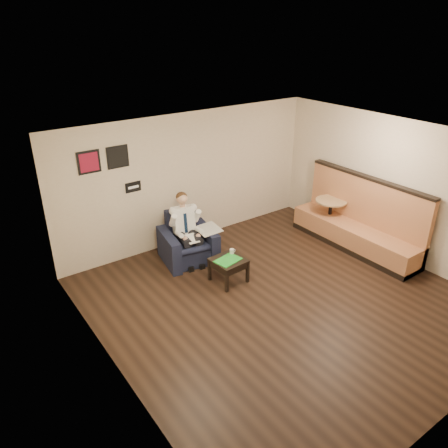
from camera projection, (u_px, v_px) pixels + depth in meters
ground at (282, 301)px, 7.65m from camera, size 6.00×6.00×0.00m
wall_back at (190, 179)px, 9.25m from camera, size 6.00×0.02×2.80m
wall_left at (112, 291)px, 5.47m from camera, size 0.02×6.00×2.80m
wall_right at (399, 190)px, 8.63m from camera, size 0.02×6.00×2.80m
ceiling at (293, 144)px, 6.45m from camera, size 6.00×6.00×0.02m
seating_sign at (133, 187)px, 8.51m from camera, size 0.32×0.02×0.20m
art_print_left at (89, 162)px, 7.81m from camera, size 0.42×0.03×0.42m
art_print_right at (118, 157)px, 8.10m from camera, size 0.42×0.03×0.42m
armchair at (188, 239)px, 8.74m from camera, size 1.17×1.17×0.97m
seated_man at (190, 233)px, 8.56m from camera, size 0.80×1.05×1.33m
lap_papers at (192, 238)px, 8.50m from camera, size 0.26×0.34×0.01m
newspaper at (208, 229)px, 8.73m from camera, size 0.49×0.58×0.01m
side_table at (228, 270)px, 8.13m from camera, size 0.60×0.60×0.46m
green_folder at (228, 260)px, 7.99m from camera, size 0.52×0.42×0.01m
coffee_mug at (232, 251)px, 8.20m from camera, size 0.09×0.09×0.10m
smartphone at (225, 255)px, 8.17m from camera, size 0.15×0.09×0.01m
banquette at (357, 215)px, 9.12m from camera, size 0.70×2.95×1.51m
cafe_table at (329, 217)px, 9.80m from camera, size 0.79×0.79×0.85m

